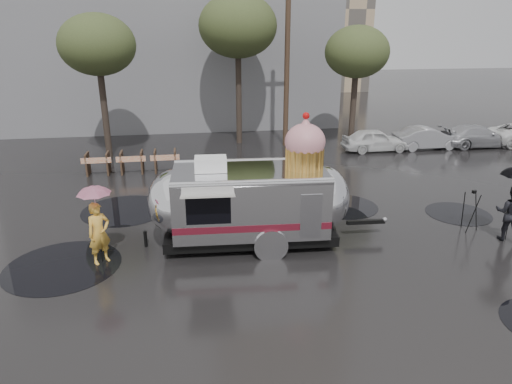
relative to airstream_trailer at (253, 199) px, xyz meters
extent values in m
plane|color=black|center=(1.18, -2.01, -1.44)|extent=(120.00, 120.00, 0.00)
cylinder|color=black|center=(-4.24, 3.29, -1.43)|extent=(3.09, 3.09, 0.01)
cylinder|color=black|center=(-5.49, -0.72, -1.43)|extent=(3.18, 3.18, 0.01)
cylinder|color=black|center=(3.80, 2.42, -1.43)|extent=(2.54, 2.54, 0.01)
cylinder|color=black|center=(7.63, 1.10, -1.43)|extent=(2.26, 2.26, 0.01)
cube|color=slate|center=(-2.82, 21.99, 5.06)|extent=(22.00, 12.00, 13.00)
cylinder|color=#473323|center=(3.68, 11.99, 3.06)|extent=(0.28, 0.28, 9.00)
cylinder|color=#382D26|center=(-5.82, 10.99, 1.49)|extent=(0.32, 0.32, 5.85)
ellipsoid|color=#354220|center=(-5.82, 10.99, 4.09)|extent=(3.64, 3.64, 2.86)
cylinder|color=#382D26|center=(1.18, 12.99, 1.94)|extent=(0.32, 0.32, 6.75)
ellipsoid|color=#354220|center=(1.18, 12.99, 4.94)|extent=(4.20, 4.20, 3.30)
cylinder|color=#382D26|center=(7.18, 10.99, 1.26)|extent=(0.32, 0.32, 5.40)
ellipsoid|color=#354220|center=(7.18, 10.99, 3.66)|extent=(3.36, 3.36, 2.64)
cube|color=#473323|center=(-6.32, 7.99, -0.94)|extent=(0.08, 0.80, 1.00)
cube|color=#473323|center=(-5.42, 7.99, -0.94)|extent=(0.08, 0.80, 1.00)
cube|color=#E5590C|center=(-5.87, 7.61, -0.69)|extent=(1.30, 0.04, 0.25)
cube|color=#473323|center=(-4.82, 7.99, -0.94)|extent=(0.08, 0.80, 1.00)
cube|color=#473323|center=(-3.92, 7.99, -0.94)|extent=(0.08, 0.80, 1.00)
cube|color=#E5590C|center=(-4.37, 7.61, -0.69)|extent=(1.30, 0.04, 0.25)
cube|color=#473323|center=(-3.32, 7.99, -0.94)|extent=(0.08, 0.80, 1.00)
cube|color=#473323|center=(-2.42, 7.99, -0.94)|extent=(0.08, 0.80, 1.00)
cube|color=#E5590C|center=(-2.87, 7.61, -0.69)|extent=(1.30, 0.04, 0.25)
imported|color=silver|center=(8.18, 9.99, -0.74)|extent=(4.00, 1.80, 1.40)
imported|color=#B2B2B7|center=(11.18, 9.99, -0.74)|extent=(4.00, 1.80, 1.40)
imported|color=#B2B2B7|center=(14.18, 9.99, -0.72)|extent=(4.20, 1.80, 1.44)
cube|color=silver|center=(-0.09, 0.01, 0.00)|extent=(4.63, 2.61, 1.84)
ellipsoid|color=silver|center=(2.15, -0.12, 0.00)|extent=(1.67, 2.44, 1.84)
ellipsoid|color=silver|center=(-2.34, 0.14, 0.00)|extent=(1.67, 2.44, 1.84)
cube|color=black|center=(-0.09, 0.01, -1.08)|extent=(5.23, 2.33, 0.31)
cylinder|color=black|center=(0.36, -1.07, -1.08)|extent=(0.73, 0.27, 0.72)
cylinder|color=black|center=(0.48, 1.04, -1.08)|extent=(0.73, 0.27, 0.72)
cylinder|color=silver|center=(0.35, -1.21, -1.03)|extent=(0.99, 0.16, 0.98)
cube|color=black|center=(3.59, -0.20, -0.93)|extent=(1.23, 0.19, 0.12)
sphere|color=silver|center=(4.20, -0.23, -0.87)|extent=(0.17, 0.17, 0.16)
cylinder|color=black|center=(-3.26, 0.19, -1.18)|extent=(0.11, 0.11, 0.51)
cube|color=#530F1B|center=(-0.16, -1.16, -0.46)|extent=(4.50, 0.28, 0.20)
cube|color=#530F1B|center=(-0.03, 1.18, -0.46)|extent=(4.50, 0.28, 0.20)
cube|color=black|center=(-1.39, -1.11, 0.15)|extent=(1.23, 0.10, 0.82)
cube|color=#A6A29B|center=(-1.40, -1.35, 0.66)|extent=(1.46, 0.59, 0.15)
cube|color=silver|center=(1.47, -1.27, -0.16)|extent=(0.62, 0.06, 1.33)
cube|color=white|center=(-1.22, 0.07, 1.12)|extent=(0.96, 0.72, 0.39)
cylinder|color=gold|center=(1.54, -0.08, 1.23)|extent=(1.12, 1.12, 0.61)
ellipsoid|color=#D58990|center=(1.54, -0.08, 1.72)|extent=(1.25, 1.25, 1.07)
cone|color=#D58990|center=(1.54, -0.08, 2.25)|extent=(0.54, 0.54, 0.41)
sphere|color=red|center=(1.54, -0.08, 2.48)|extent=(0.22, 0.22, 0.20)
imported|color=gold|center=(-4.42, -0.62, -0.54)|extent=(0.77, 0.73, 1.79)
imported|color=pink|center=(-4.42, -0.62, 0.49)|extent=(1.12, 1.12, 0.76)
cylinder|color=black|center=(-4.42, -0.62, -0.61)|extent=(0.02, 0.02, 1.65)
imported|color=black|center=(7.89, -1.09, -0.53)|extent=(0.97, 0.94, 1.81)
cylinder|color=black|center=(7.89, -1.09, -0.61)|extent=(0.02, 0.02, 1.65)
cylinder|color=black|center=(7.37, -0.18, -0.78)|extent=(0.10, 0.30, 1.34)
cylinder|color=black|center=(6.98, -0.07, -0.78)|extent=(0.23, 0.23, 1.34)
cylinder|color=black|center=(7.09, -0.47, -0.78)|extent=(0.30, 0.10, 1.34)
cube|color=black|center=(7.15, -0.24, -0.10)|extent=(0.13, 0.12, 0.09)
camera|label=1|loc=(-1.91, -12.70, 4.85)|focal=32.00mm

